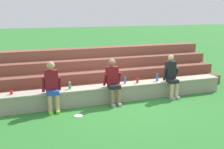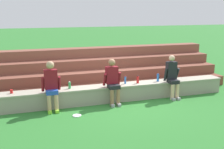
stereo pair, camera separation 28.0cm
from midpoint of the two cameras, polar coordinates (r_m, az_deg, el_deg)
The scene contains 12 objects.
ground_plane at distance 9.04m, azimuth 3.05°, elevation -5.56°, with size 80.00×80.00×0.00m, color #2D752D.
stone_seating_wall at distance 9.19m, azimuth 2.48°, elevation -3.46°, with size 7.28×0.56×0.52m.
brick_bleachers at distance 10.90m, azimuth -1.10°, elevation 0.50°, with size 8.86×2.23×1.40m.
person_far_left at distance 8.28m, azimuth -11.05°, elevation -1.92°, with size 0.54×0.52×1.43m.
person_left_of_center at distance 8.71m, azimuth 1.07°, elevation -1.13°, with size 0.55×0.58×1.39m.
person_center at distance 9.55m, azimuth 12.74°, elevation -0.26°, with size 0.51×0.54×1.41m.
water_bottle_near_right at distance 9.30m, azimuth 6.01°, elevation -1.02°, with size 0.08×0.08×0.25m.
water_bottle_center_gap at distance 8.70m, azimuth -7.53°, elevation -2.14°, with size 0.07×0.07×0.22m.
water_bottle_mid_right at distance 9.63m, azimuth 9.95°, elevation -0.64°, with size 0.08×0.08×0.26m.
water_bottle_near_left at distance 9.20m, azimuth 3.53°, elevation -1.10°, with size 0.06×0.06×0.26m.
plastic_cup_left_end at distance 8.59m, azimuth -18.51°, elevation -3.22°, with size 0.08×0.08×0.11m, color red.
frisbee at distance 7.96m, azimuth -5.98°, elevation -8.13°, with size 0.24×0.24×0.02m, color white.
Camera 2 is at (-3.01, -8.03, 2.83)m, focal length 45.95 mm.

